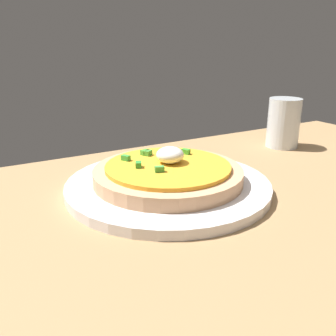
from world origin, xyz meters
The scene contains 4 objects.
dining_table centered at (0.00, 0.00, 1.20)cm, with size 128.13×64.05×2.40cm, color #9D794F.
plate centered at (-3.73, -8.99, 3.09)cm, with size 29.80×29.80×1.39cm, color white.
pizza centered at (-3.74, -9.03, 5.08)cm, with size 21.77×21.77×4.93cm.
cup_near centered at (-35.93, -17.91, 6.86)cm, with size 6.52×6.52×9.99cm.
Camera 1 is at (20.59, 34.30, 23.10)cm, focal length 38.79 mm.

